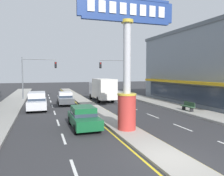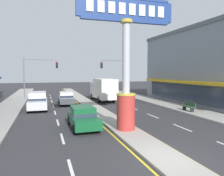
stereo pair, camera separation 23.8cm
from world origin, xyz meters
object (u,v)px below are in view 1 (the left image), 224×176
traffic_light_left_side (35,71)px  box_truck_near_right_lane (102,89)px  traffic_light_right_side (118,71)px  sedan_near_left_lane (107,90)px  storefront_right (217,67)px  suv_far_right_lane (37,101)px  street_bench (188,106)px  district_sign (127,66)px  sedan_mid_left_lane (84,117)px  sedan_far_left_oncoming (65,98)px

traffic_light_left_side → box_truck_near_right_lane: (8.78, -4.58, -2.55)m
traffic_light_right_side → sedan_near_left_lane: (-0.29, 4.63, -3.46)m
storefront_right → suv_far_right_lane: (-21.79, 2.14, -3.73)m
box_truck_near_right_lane → street_bench: size_ratio=4.32×
district_sign → sedan_mid_left_lane: (-2.59, 1.85, -3.64)m
box_truck_near_right_lane → traffic_light_left_side: bearing=152.4°
sedan_near_left_lane → street_bench: 19.35m
sedan_near_left_lane → sedan_mid_left_lane: (-8.48, -21.74, 0.00)m
street_bench → box_truck_near_right_lane: bearing=118.0°
storefront_right → suv_far_right_lane: storefront_right is taller
box_truck_near_right_lane → sedan_mid_left_lane: (-5.19, -13.46, -0.91)m
suv_far_right_lane → sedan_far_left_oncoming: size_ratio=1.06×
street_bench → sedan_mid_left_lane: bearing=-166.9°
traffic_light_right_side → sedan_mid_left_lane: 19.53m
box_truck_near_right_lane → suv_far_right_lane: bearing=-151.7°
sedan_far_left_oncoming → street_bench: bearing=-40.9°
traffic_light_right_side → sedan_far_left_oncoming: size_ratio=1.43×
storefront_right → sedan_far_left_oncoming: (-18.49, 5.32, -3.93)m
suv_far_right_lane → sedan_mid_left_lane: size_ratio=1.07×
traffic_light_right_side → storefront_right: bearing=-46.8°
storefront_right → suv_far_right_lane: 22.21m
sedan_near_left_lane → street_bench: sedan_near_left_lane is taller
traffic_light_right_side → suv_far_right_lane: bearing=-145.8°
sedan_mid_left_lane → district_sign: bearing=-35.6°
sedan_far_left_oncoming → suv_far_right_lane: bearing=-136.1°
storefront_right → box_truck_near_right_lane: bearing=153.2°
sedan_near_left_lane → sedan_mid_left_lane: bearing=-111.3°
traffic_light_right_side → sedan_far_left_oncoming: bearing=-150.1°
traffic_light_left_side → street_bench: size_ratio=3.87×
traffic_light_left_side → box_truck_near_right_lane: traffic_light_left_side is taller
sedan_mid_left_lane → street_bench: bearing=13.1°
suv_far_right_lane → sedan_mid_left_lane: 9.49m
storefront_right → sedan_near_left_lane: 18.44m
storefront_right → sedan_mid_left_lane: (-18.49, -6.75, -3.93)m
box_truck_near_right_lane → storefront_right: bearing=-26.8°
district_sign → traffic_light_left_side: bearing=107.2°
box_truck_near_right_lane → sedan_far_left_oncoming: box_truck_near_right_lane is taller
sedan_mid_left_lane → box_truck_near_right_lane: bearing=68.9°
sedan_mid_left_lane → storefront_right: bearing=20.1°
box_truck_near_right_lane → sedan_near_left_lane: (3.29, 8.28, -0.91)m
box_truck_near_right_lane → suv_far_right_lane: size_ratio=1.50×
box_truck_near_right_lane → sedan_mid_left_lane: box_truck_near_right_lane is taller
sedan_mid_left_lane → street_bench: sedan_mid_left_lane is taller
traffic_light_left_side → traffic_light_right_side: size_ratio=1.00×
suv_far_right_lane → sedan_near_left_lane: 17.43m
traffic_light_left_side → sedan_far_left_oncoming: size_ratio=1.43×
suv_far_right_lane → storefront_right: bearing=-5.6°
traffic_light_left_side → storefront_right: bearing=-27.1°
traffic_light_left_side → sedan_far_left_oncoming: 7.78m
sedan_near_left_lane → street_bench: bearing=-82.5°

